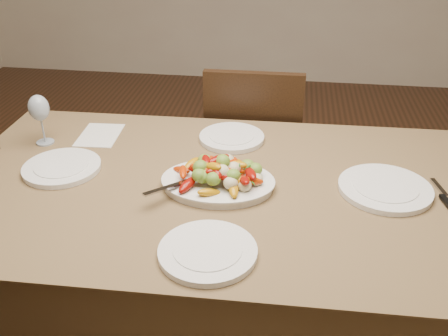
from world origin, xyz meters
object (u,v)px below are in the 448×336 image
serving_platter (218,184)px  plate_right (385,189)px  wine_glass (41,118)px  chair_far (254,154)px  plate_left (62,168)px  dining_table (224,273)px  plate_far (232,138)px  plate_near (208,252)px

serving_platter → plate_right: size_ratio=1.20×
wine_glass → serving_platter: bearing=-17.8°
chair_far → serving_platter: chair_far is taller
plate_right → plate_left: bearing=-179.3°
serving_platter → wine_glass: size_ratio=1.74×
plate_right → chair_far: bearing=123.0°
chair_far → plate_left: (-0.61, -0.75, 0.29)m
dining_table → serving_platter: serving_platter is taller
dining_table → plate_right: bearing=3.4°
wine_glass → dining_table: bearing=-16.0°
dining_table → wine_glass: wine_glass is taller
plate_left → plate_right: bearing=0.7°
dining_table → serving_platter: (-0.02, -0.02, 0.39)m
serving_platter → plate_far: (0.00, 0.35, -0.00)m
dining_table → plate_right: plate_right is taller
serving_platter → plate_far: size_ratio=1.43×
plate_right → serving_platter: bearing=-174.6°
dining_table → serving_platter: bearing=-131.7°
chair_far → plate_left: 1.01m
serving_platter → plate_right: bearing=5.4°
chair_far → dining_table: bearing=86.3°
chair_far → plate_right: (0.47, -0.73, 0.29)m
plate_far → wine_glass: size_ratio=1.22×
dining_table → chair_far: (0.04, 0.76, 0.10)m
chair_far → plate_left: size_ratio=3.59×
serving_platter → plate_far: serving_platter is taller
plate_left → wine_glass: (-0.15, 0.19, 0.09)m
plate_left → wine_glass: size_ratio=1.29×
dining_table → chair_far: size_ratio=1.94×
serving_platter → chair_far: bearing=85.6°
chair_far → serving_platter: bearing=85.2°
plate_far → plate_near: 0.69m
serving_platter → wine_glass: wine_glass is taller
chair_far → plate_right: chair_far is taller
dining_table → chair_far: bearing=86.8°
chair_far → plate_far: bearing=81.8°
dining_table → plate_far: plate_far is taller
plate_right → plate_near: (-0.51, -0.39, 0.00)m
plate_left → plate_near: same height
plate_right → wine_glass: wine_glass is taller
plate_far → plate_left: bearing=-150.3°
plate_far → wine_glass: (-0.70, -0.12, 0.09)m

